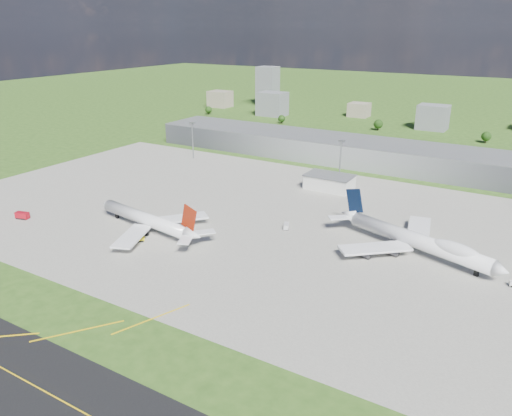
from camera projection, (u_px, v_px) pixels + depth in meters
The scene contains 20 objects.
ground at pixel (345, 167), 332.84m from camera, with size 1400.00×1400.00×0.00m, color #2E5119.
apron at pixel (279, 222), 239.56m from camera, with size 360.00×190.00×0.08m, color gray.
terminal at pixel (354, 151), 342.31m from camera, with size 300.00×42.00×15.00m, color gray.
ops_building at pixel (329, 182), 286.42m from camera, with size 26.00×16.00×8.00m, color silver.
mast_west at pixel (192, 134), 347.00m from camera, with size 3.50×2.00×25.90m.
mast_center at pixel (341, 154), 293.75m from camera, with size 3.50×2.00×25.90m.
airliner_red_twin at pixel (149, 221), 227.60m from camera, with size 69.14×53.38×19.01m.
airliner_blue_quad at pixel (417, 241), 204.92m from camera, with size 75.70×57.94×20.38m.
crash_tender at pixel (22, 216), 242.96m from camera, with size 7.09×4.51×3.41m.
tug_yellow at pixel (140, 239), 217.87m from camera, with size 4.30×4.14×1.87m.
van_white_near at pixel (286, 226), 231.22m from camera, with size 4.17×5.63×2.62m.
bldg_far_w at pixel (220, 99), 572.90m from camera, with size 24.00×20.00×18.00m, color gray.
bldg_w at pixel (272, 104), 517.05m from camera, with size 28.00×22.00×24.00m, color slate.
bldg_cw at pixel (359, 110), 512.20m from camera, with size 20.00×18.00×14.00m, color gray.
bldg_c at pixel (433, 117), 447.97m from camera, with size 26.00×20.00×22.00m, color slate.
bldg_tall_w at pixel (268, 86), 581.20m from camera, with size 22.00×20.00×44.00m, color slate.
tree_far_w at pixel (209, 110), 524.34m from camera, with size 7.20×7.20×8.80m.
tree_w at pixel (282, 119), 476.86m from camera, with size 6.75×6.75×8.25m.
tree_c at pixel (378, 124), 445.01m from camera, with size 8.10×8.10×9.90m.
tree_e at pixel (486, 136), 397.53m from camera, with size 7.65×7.65×9.35m.
Camera 1 is at (115.17, -156.35, 89.19)m, focal length 35.00 mm.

